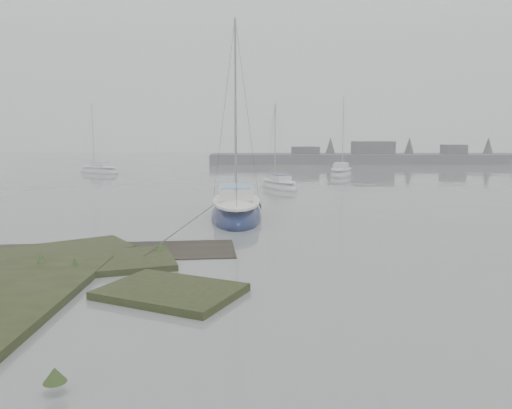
% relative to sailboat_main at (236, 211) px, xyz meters
% --- Properties ---
extents(ground, '(160.00, 160.00, 0.00)m').
position_rel_sailboat_main_xyz_m(ground, '(-1.73, 18.02, -0.34)').
color(ground, slate).
rests_on(ground, ground).
extents(far_shoreline, '(60.00, 8.00, 4.15)m').
position_rel_sailboat_main_xyz_m(far_shoreline, '(25.11, 49.91, 0.51)').
color(far_shoreline, '#4C4F51').
rests_on(far_shoreline, ground).
extents(sailboat_main, '(2.90, 7.85, 10.92)m').
position_rel_sailboat_main_xyz_m(sailboat_main, '(0.00, 0.00, 0.00)').
color(sailboat_main, '#0D1539').
rests_on(sailboat_main, ground).
extents(sailboat_white, '(3.77, 5.36, 7.25)m').
position_rel_sailboat_main_xyz_m(sailboat_white, '(2.81, 14.24, -0.11)').
color(sailboat_white, silver).
rests_on(sailboat_white, ground).
extents(sailboat_far_a, '(5.99, 4.82, 8.30)m').
position_rel_sailboat_main_xyz_m(sailboat_far_a, '(-16.57, 30.37, -0.08)').
color(sailboat_far_a, silver).
rests_on(sailboat_far_a, ground).
extents(sailboat_far_b, '(3.84, 6.59, 8.84)m').
position_rel_sailboat_main_xyz_m(sailboat_far_b, '(9.82, 26.45, -0.06)').
color(sailboat_far_b, '#9FA4A9').
rests_on(sailboat_far_b, ground).
extents(sailboat_far_c, '(4.40, 4.38, 6.59)m').
position_rel_sailboat_main_xyz_m(sailboat_far_c, '(-1.87, 49.96, -0.13)').
color(sailboat_far_c, '#A6ADB0').
rests_on(sailboat_far_c, ground).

